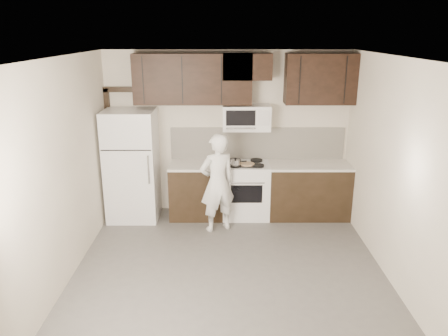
{
  "coord_description": "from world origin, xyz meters",
  "views": [
    {
      "loc": [
        -0.07,
        -4.86,
        2.98
      ],
      "look_at": [
        -0.06,
        0.9,
        1.17
      ],
      "focal_mm": 35.0,
      "sensor_mm": 36.0,
      "label": 1
    }
  ],
  "objects_px": {
    "refrigerator": "(132,165)",
    "person": "(217,183)",
    "stove": "(246,190)",
    "microwave": "(246,118)"
  },
  "relations": [
    {
      "from": "stove",
      "to": "refrigerator",
      "type": "bearing_deg",
      "value": -178.49
    },
    {
      "from": "stove",
      "to": "person",
      "type": "distance_m",
      "value": 0.77
    },
    {
      "from": "microwave",
      "to": "person",
      "type": "distance_m",
      "value": 1.19
    },
    {
      "from": "microwave",
      "to": "refrigerator",
      "type": "distance_m",
      "value": 2.0
    },
    {
      "from": "refrigerator",
      "to": "person",
      "type": "relative_size",
      "value": 1.17
    },
    {
      "from": "stove",
      "to": "refrigerator",
      "type": "relative_size",
      "value": 0.52
    },
    {
      "from": "microwave",
      "to": "person",
      "type": "height_order",
      "value": "microwave"
    },
    {
      "from": "stove",
      "to": "refrigerator",
      "type": "distance_m",
      "value": 1.9
    },
    {
      "from": "microwave",
      "to": "refrigerator",
      "type": "relative_size",
      "value": 0.42
    },
    {
      "from": "stove",
      "to": "microwave",
      "type": "bearing_deg",
      "value": 90.1
    }
  ]
}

